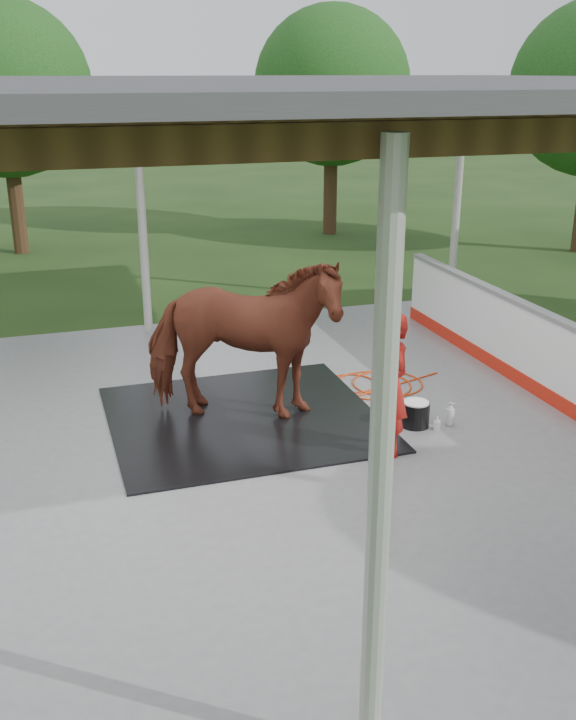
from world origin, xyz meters
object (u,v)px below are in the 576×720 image
object	(u,v)px
horse	(242,339)
dasher_board	(552,362)
handler	(390,385)
wash_bucket	(415,414)

from	to	relation	value
horse	dasher_board	bearing A→B (deg)	-77.58
dasher_board	handler	size ratio (longest dim) A/B	4.86
handler	horse	bearing A→B (deg)	-138.99
dasher_board	horse	distance (m)	4.10
handler	wash_bucket	xyz separation A→B (m)	(0.63, 0.55, -0.66)
horse	wash_bucket	bearing A→B (deg)	-91.78
wash_bucket	dasher_board	bearing A→B (deg)	5.59
dasher_board	wash_bucket	size ratio (longest dim) A/B	23.22
dasher_board	wash_bucket	distance (m)	2.10
horse	handler	bearing A→B (deg)	-114.77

